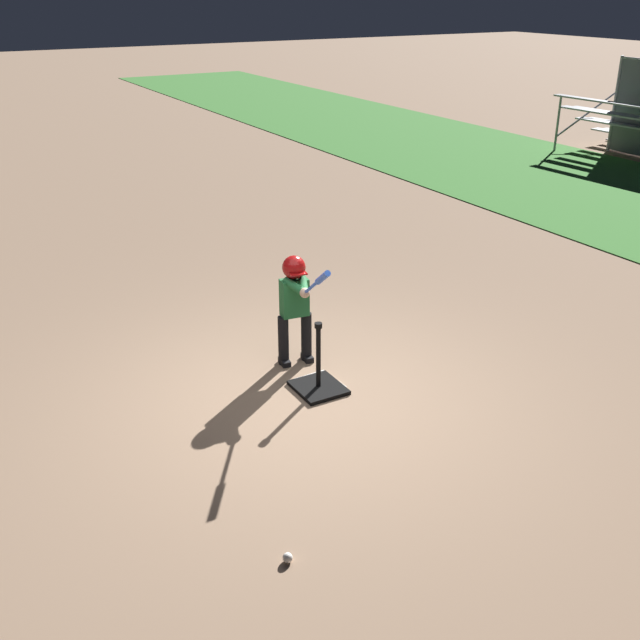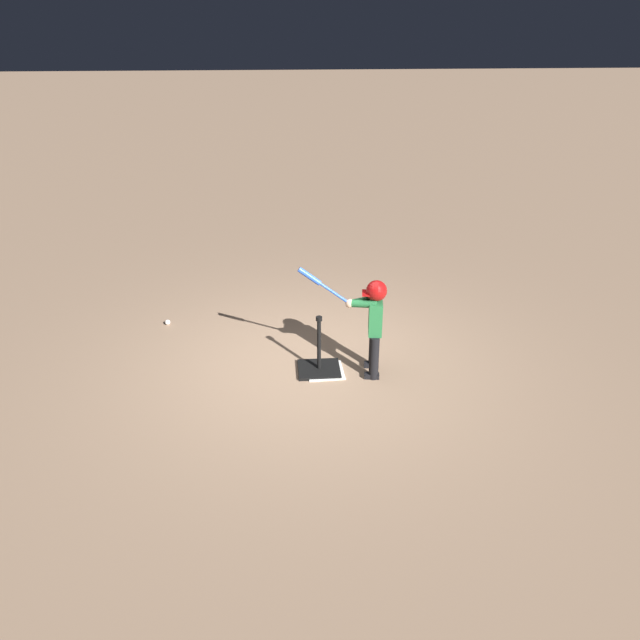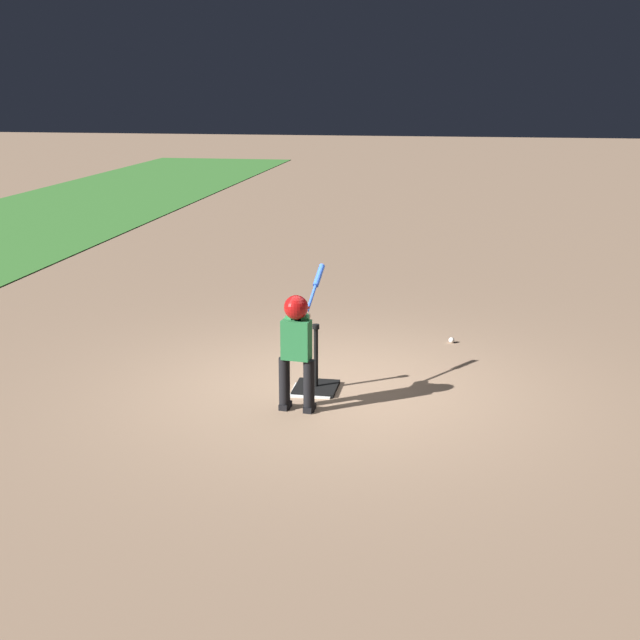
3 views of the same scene
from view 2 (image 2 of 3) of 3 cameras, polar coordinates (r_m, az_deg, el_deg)
ground_plane at (r=7.90m, az=-0.99°, el=-3.90°), size 90.00×90.00×0.00m
home_plate at (r=7.70m, az=0.50°, el=-4.67°), size 0.46×0.46×0.02m
batting_tee at (r=7.68m, az=-0.09°, el=-4.12°), size 0.51×0.46×0.74m
batter_child at (r=7.35m, az=4.81°, el=0.44°), size 1.03×0.39×1.37m
baseball at (r=9.08m, az=-13.76°, el=-0.20°), size 0.07×0.07×0.07m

